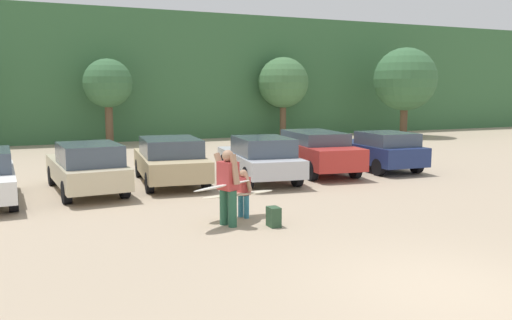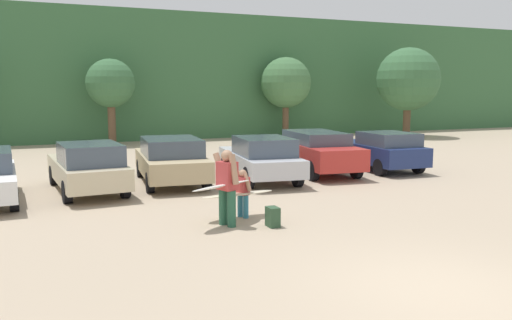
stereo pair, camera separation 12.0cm
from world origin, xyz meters
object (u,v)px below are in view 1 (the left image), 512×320
Objects in this scene: parked_car_tan at (170,159)px; surfboard_white at (223,186)px; person_adult at (228,183)px; surfboard_cream at (238,194)px; parked_car_navy at (379,150)px; backpack_dropped at (274,217)px; parked_car_silver at (260,157)px; parked_car_red at (315,150)px; person_child at (243,191)px; parked_car_champagne at (87,167)px.

surfboard_white is (-0.25, -5.80, 0.12)m from parked_car_tan.
surfboard_cream is at bearing -150.15° from person_adult.
parked_car_navy is at bearing -166.53° from person_adult.
parked_car_navy is 9.37× the size of backpack_dropped.
backpack_dropped is (-2.17, -5.71, -0.56)m from parked_car_silver.
parked_car_tan is 2.62× the size of surfboard_white.
parked_car_tan is at bearing 90.96° from parked_car_navy.
parked_car_red reaches higher than parked_car_tan.
parked_car_tan is 8.12m from parked_car_navy.
parked_car_tan is 5.81m from surfboard_white.
surfboard_white is 0.82m from surfboard_cream.
parked_car_navy is at bearing -154.95° from surfboard_cream.
person_adult is 0.85m from surfboard_cream.
parked_car_navy is 3.59× the size of person_child.
parked_car_champagne reaches higher than parked_car_tan.
parked_car_champagne is at bearing -77.19° from person_child.
parked_car_navy is at bearing -167.41° from person_child.
parked_car_red is 7.38m from person_child.
person_child is at bearing 143.12° from parked_car_red.
parked_car_tan is 2.42× the size of surfboard_cream.
backpack_dropped is at bearing 123.42° from surfboard_white.
backpack_dropped is (0.75, -6.38, -0.57)m from parked_car_tan.
person_adult is at bearing 106.73° from surfboard_white.
person_adult is 0.88× the size of surfboard_cream.
parked_car_tan reaches higher than parked_car_navy.
parked_car_tan is at bearing 83.96° from parked_car_silver.
parked_car_champagne is at bearing 95.84° from parked_car_silver.
parked_car_silver is 6.07m from person_adult.
parked_car_champagne is at bearing 94.47° from parked_car_navy.
surfboard_white is at bearing -159.24° from parked_car_champagne.
person_adult is at bearing 142.81° from parked_car_red.
parked_car_silver is 1.18× the size of parked_car_navy.
parked_car_silver is at bearing 97.21° from parked_car_navy.
backpack_dropped is (0.44, -1.06, -0.36)m from surfboard_cream.
person_adult is at bearing -176.26° from parked_car_tan.
person_adult is (2.53, -5.33, 0.20)m from parked_car_champagne.
surfboard_cream is 4.39× the size of backpack_dropped.
surfboard_cream is (-5.18, -5.38, -0.25)m from parked_car_red.
person_child reaches higher than backpack_dropped.
surfboard_white is 1.35m from backpack_dropped.
surfboard_white is at bearing 141.90° from parked_car_red.
parked_car_silver is 2.74× the size of surfboard_white.
parked_car_silver is 5.21m from parked_car_navy.
backpack_dropped is (1.00, -0.58, -0.69)m from surfboard_white.
person_adult is (-3.08, -5.23, 0.19)m from parked_car_silver.
parked_car_tan is (2.69, 0.56, 0.02)m from parked_car_champagne.
parked_car_red is 2.64m from parked_car_navy.
parked_car_champagne is 5.78m from surfboard_white.
parked_car_tan is 6.45m from backpack_dropped.
parked_car_navy is (5.19, 0.38, -0.02)m from parked_car_silver.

